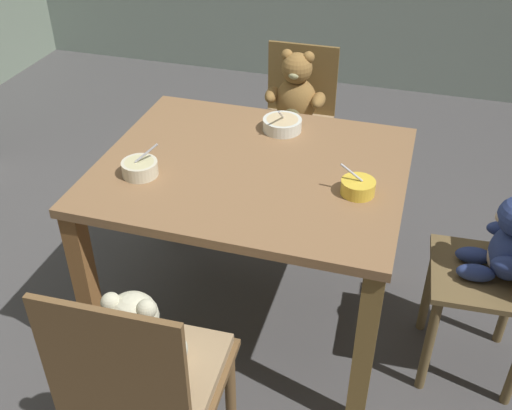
{
  "coord_description": "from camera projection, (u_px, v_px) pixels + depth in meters",
  "views": [
    {
      "loc": [
        0.55,
        -1.78,
        1.86
      ],
      "look_at": [
        0.0,
        0.05,
        0.53
      ],
      "focal_mm": 42.5,
      "sensor_mm": 36.0,
      "label": 1
    }
  ],
  "objects": [
    {
      "name": "porridge_bowl_yellow_near_right",
      "position": [
        358.0,
        187.0,
        2.0
      ],
      "size": [
        0.12,
        0.11,
        0.11
      ],
      "color": "yellow",
      "rests_on": "dining_table"
    },
    {
      "name": "teddy_chair_near_front",
      "position": [
        143.0,
        368.0,
        1.66
      ],
      "size": [
        0.43,
        0.41,
        0.9
      ],
      "rotation": [
        0.0,
        0.0,
        1.61
      ],
      "color": "brown",
      "rests_on": "ground_plane"
    },
    {
      "name": "teddy_chair_far_center",
      "position": [
        294.0,
        113.0,
        2.91
      ],
      "size": [
        0.38,
        0.42,
        0.86
      ],
      "rotation": [
        0.0,
        0.0,
        -1.56
      ],
      "color": "brown",
      "rests_on": "ground_plane"
    },
    {
      "name": "ground_plane",
      "position": [
        253.0,
        317.0,
        2.6
      ],
      "size": [
        5.2,
        5.2,
        0.04
      ],
      "color": "#494747"
    },
    {
      "name": "porridge_bowl_cream_near_left",
      "position": [
        140.0,
        168.0,
        2.1
      ],
      "size": [
        0.13,
        0.13,
        0.11
      ],
      "color": "beige",
      "rests_on": "dining_table"
    },
    {
      "name": "porridge_bowl_white_far_center",
      "position": [
        282.0,
        124.0,
        2.37
      ],
      "size": [
        0.15,
        0.16,
        0.12
      ],
      "color": "silver",
      "rests_on": "dining_table"
    },
    {
      "name": "teddy_chair_near_right",
      "position": [
        505.0,
        258.0,
        2.06
      ],
      "size": [
        0.39,
        0.39,
        0.88
      ],
      "rotation": [
        0.0,
        0.0,
        3.2
      ],
      "color": "brown",
      "rests_on": "ground_plane"
    },
    {
      "name": "dining_table",
      "position": [
        252.0,
        192.0,
        2.23
      ],
      "size": [
        1.09,
        0.9,
        0.74
      ],
      "color": "olive",
      "rests_on": "ground_plane"
    }
  ]
}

